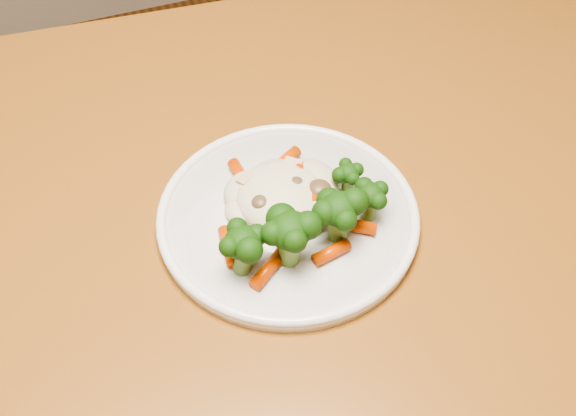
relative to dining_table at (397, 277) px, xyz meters
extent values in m
cube|color=#905721|center=(0.00, 0.00, 0.08)|extent=(1.29, 0.92, 0.04)
cylinder|color=white|center=(-0.11, 0.04, 0.10)|extent=(0.24, 0.24, 0.01)
ellipsoid|color=beige|center=(-0.11, 0.05, 0.13)|extent=(0.11, 0.09, 0.04)
ellipsoid|color=black|center=(-0.17, -0.01, 0.13)|extent=(0.05, 0.05, 0.05)
ellipsoid|color=black|center=(-0.13, -0.02, 0.13)|extent=(0.06, 0.06, 0.05)
ellipsoid|color=black|center=(-0.08, -0.01, 0.13)|extent=(0.06, 0.06, 0.05)
ellipsoid|color=black|center=(-0.04, 0.01, 0.13)|extent=(0.04, 0.04, 0.04)
ellipsoid|color=black|center=(-0.05, 0.04, 0.12)|extent=(0.03, 0.03, 0.03)
cylinder|color=#EF4C05|center=(-0.14, 0.09, 0.11)|extent=(0.02, 0.05, 0.01)
cylinder|color=#EF4C05|center=(-0.09, 0.10, 0.11)|extent=(0.04, 0.03, 0.01)
cylinder|color=#EF4C05|center=(-0.07, 0.06, 0.11)|extent=(0.05, 0.01, 0.01)
cylinder|color=#EF4C05|center=(-0.17, 0.01, 0.11)|extent=(0.02, 0.04, 0.01)
cylinder|color=#EF4C05|center=(-0.15, -0.02, 0.11)|extent=(0.04, 0.03, 0.01)
cylinder|color=#EF4C05|center=(-0.09, -0.02, 0.11)|extent=(0.04, 0.02, 0.01)
cylinder|color=#EF4C05|center=(-0.06, 0.00, 0.11)|extent=(0.04, 0.03, 0.01)
cylinder|color=#EF4C05|center=(-0.09, 0.05, 0.12)|extent=(0.01, 0.05, 0.01)
ellipsoid|color=brown|center=(-0.10, 0.05, 0.13)|extent=(0.02, 0.02, 0.02)
ellipsoid|color=brown|center=(-0.08, 0.04, 0.13)|extent=(0.02, 0.02, 0.02)
ellipsoid|color=brown|center=(-0.13, 0.04, 0.13)|extent=(0.02, 0.02, 0.01)
cube|color=#D5B88E|center=(-0.11, 0.07, 0.12)|extent=(0.02, 0.02, 0.01)
cube|color=#D5B88E|center=(-0.09, 0.08, 0.12)|extent=(0.02, 0.02, 0.01)
cube|color=#D5B88E|center=(-0.14, 0.07, 0.12)|extent=(0.02, 0.02, 0.01)
camera|label=1|loc=(-0.27, -0.38, 0.62)|focal=45.00mm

